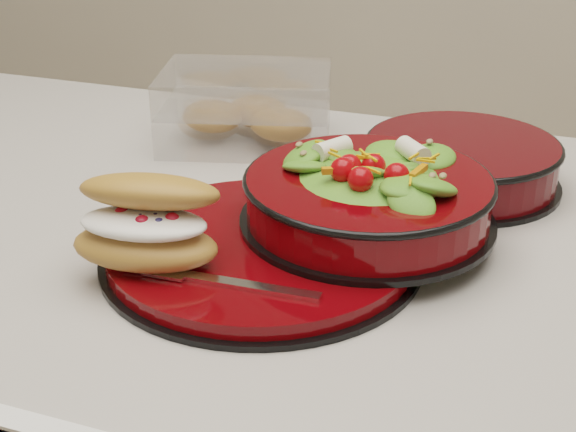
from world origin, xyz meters
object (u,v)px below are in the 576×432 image
(croissant, at_px, (147,223))
(salad_bowl, at_px, (368,188))
(extra_bowl, at_px, (461,161))
(fork, at_px, (224,282))
(pastry_box, at_px, (247,109))
(dinner_plate, at_px, (262,250))

(croissant, bearing_deg, salad_bowl, 30.58)
(extra_bowl, bearing_deg, salad_bowl, -111.06)
(fork, distance_m, extra_bowl, 0.36)
(pastry_box, bearing_deg, dinner_plate, -80.72)
(fork, bearing_deg, salad_bowl, -30.74)
(croissant, xyz_separation_m, extra_bowl, (0.23, 0.32, -0.03))
(salad_bowl, distance_m, croissant, 0.22)
(fork, bearing_deg, dinner_plate, -2.97)
(croissant, distance_m, fork, 0.09)
(salad_bowl, relative_size, croissant, 1.76)
(fork, bearing_deg, extra_bowl, -26.95)
(extra_bowl, bearing_deg, croissant, -126.30)
(salad_bowl, xyz_separation_m, fork, (-0.09, -0.16, -0.04))
(dinner_plate, xyz_separation_m, pastry_box, (-0.14, 0.30, 0.03))
(salad_bowl, bearing_deg, extra_bowl, 68.94)
(salad_bowl, relative_size, extra_bowl, 1.11)
(salad_bowl, xyz_separation_m, croissant, (-0.17, -0.14, 0.00))
(croissant, distance_m, pastry_box, 0.37)
(croissant, distance_m, extra_bowl, 0.39)
(extra_bowl, bearing_deg, dinner_plate, -121.64)
(pastry_box, bearing_deg, extra_bowl, -25.67)
(dinner_plate, xyz_separation_m, extra_bowl, (0.15, 0.24, 0.02))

